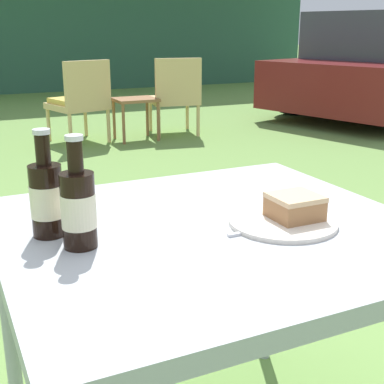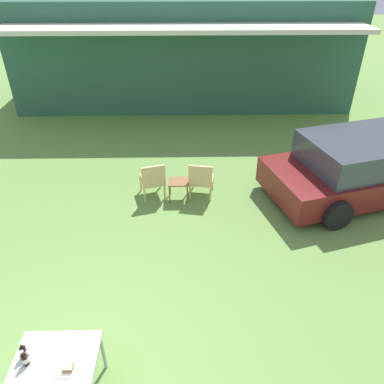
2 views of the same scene
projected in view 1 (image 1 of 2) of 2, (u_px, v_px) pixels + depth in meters
cabin_building at (30, 1)px, 10.98m from camera, size 10.57×5.37×3.25m
wicker_chair_cushioned at (80, 99)px, 5.28m from camera, size 0.60×0.62×0.82m
wicker_chair_plain at (175, 94)px, 5.67m from camera, size 0.57×0.58×0.82m
garden_side_table at (135, 105)px, 5.44m from camera, size 0.42×0.36×0.43m
patio_table at (211, 251)px, 1.21m from camera, size 0.91×0.85×0.69m
cake_on_plate at (289, 214)px, 1.20m from camera, size 0.24×0.24×0.06m
cola_bottle_near at (78, 207)px, 1.05m from camera, size 0.07×0.07×0.23m
cola_bottle_far at (47, 197)px, 1.11m from camera, size 0.07×0.07×0.23m
fork at (262, 230)px, 1.16m from camera, size 0.17×0.01×0.01m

